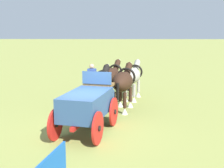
# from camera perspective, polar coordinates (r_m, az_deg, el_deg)

# --- Properties ---
(ground_plane) EXTENTS (220.00, 220.00, 0.00)m
(ground_plane) POSITION_cam_1_polar(r_m,az_deg,el_deg) (12.55, -4.75, -9.00)
(ground_plane) COLOR olive
(show_wagon) EXTENTS (5.85, 2.54, 2.60)m
(show_wagon) POSITION_cam_1_polar(r_m,az_deg,el_deg) (12.36, -4.61, -3.78)
(show_wagon) COLOR #2D4C7A
(show_wagon) RESTS_ON ground
(draft_horse_rear_near) EXTENTS (3.04, 1.38, 2.18)m
(draft_horse_rear_near) POSITION_cam_1_polar(r_m,az_deg,el_deg) (15.89, -2.47, 0.08)
(draft_horse_rear_near) COLOR black
(draft_horse_rear_near) RESTS_ON ground
(draft_horse_rear_off) EXTENTS (2.97, 1.43, 2.33)m
(draft_horse_rear_off) POSITION_cam_1_polar(r_m,az_deg,el_deg) (15.52, 2.10, 0.32)
(draft_horse_rear_off) COLOR #331E14
(draft_horse_rear_off) RESTS_ON ground
(draft_horse_lead_near) EXTENTS (3.18, 1.39, 2.20)m
(draft_horse_lead_near) POSITION_cam_1_polar(r_m,az_deg,el_deg) (18.35, -0.05, 1.54)
(draft_horse_lead_near) COLOR #331E14
(draft_horse_lead_near) RESTS_ON ground
(draft_horse_lead_off) EXTENTS (3.04, 1.34, 2.24)m
(draft_horse_lead_off) POSITION_cam_1_polar(r_m,az_deg,el_deg) (18.06, 3.94, 1.46)
(draft_horse_lead_off) COLOR #9E998E
(draft_horse_lead_off) RESTS_ON ground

